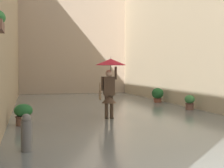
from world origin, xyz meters
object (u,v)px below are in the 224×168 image
potted_plant_near_right (23,114)px  potted_plant_near_left (190,102)px  mooring_bollard (26,134)px  person_wading (110,75)px  potted_plant_far_left (158,95)px

potted_plant_near_right → potted_plant_near_left: (-6.70, -2.47, -0.02)m
potted_plant_near_left → mooring_bollard: 8.82m
person_wading → potted_plant_near_right: (2.86, 0.78, -1.16)m
potted_plant_near_left → mooring_bollard: mooring_bollard is taller
person_wading → potted_plant_near_right: 3.18m
person_wading → potted_plant_far_left: person_wading is taller
potted_plant_near_left → mooring_bollard: bearing=41.6°
person_wading → potted_plant_near_left: 4.36m
potted_plant_near_right → potted_plant_near_left: bearing=-159.8°
person_wading → potted_plant_near_left: size_ratio=3.18×
potted_plant_near_right → potted_plant_far_left: size_ratio=0.88×
potted_plant_near_left → person_wading: bearing=23.8°
person_wading → mooring_bollard: person_wading is taller
potted_plant_near_right → potted_plant_near_left: potted_plant_near_right is taller
person_wading → potted_plant_far_left: size_ratio=2.72×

